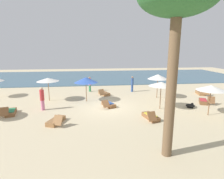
# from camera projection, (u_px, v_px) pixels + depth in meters

# --- Properties ---
(ground_plane) EXTENTS (60.00, 60.00, 0.00)m
(ground_plane) POSITION_uv_depth(u_px,v_px,m) (108.00, 107.00, 15.01)
(ground_plane) COLOR beige
(ocean_water) EXTENTS (48.00, 16.00, 0.06)m
(ocean_water) POSITION_uv_depth(u_px,v_px,m) (99.00, 77.00, 31.49)
(ocean_water) COLOR #3D6075
(ocean_water) RESTS_ON ground_plane
(umbrella_2) EXTENTS (2.11, 2.11, 2.23)m
(umbrella_2) POSITION_uv_depth(u_px,v_px,m) (86.00, 80.00, 16.36)
(umbrella_2) COLOR brown
(umbrella_2) RESTS_ON ground_plane
(umbrella_3) EXTENTS (1.94, 1.94, 2.32)m
(umbrella_3) POSITION_uv_depth(u_px,v_px,m) (158.00, 77.00, 17.52)
(umbrella_3) COLOR brown
(umbrella_3) RESTS_ON ground_plane
(umbrella_5) EXTENTS (1.97, 1.97, 2.14)m
(umbrella_5) POSITION_uv_depth(u_px,v_px,m) (48.00, 80.00, 16.49)
(umbrella_5) COLOR olive
(umbrella_5) RESTS_ON ground_plane
(umbrella_6) EXTENTS (1.99, 1.99, 2.21)m
(umbrella_6) POSITION_uv_depth(u_px,v_px,m) (211.00, 88.00, 12.83)
(umbrella_6) COLOR brown
(umbrella_6) RESTS_ON ground_plane
(umbrella_7) EXTENTS (1.96, 1.96, 2.19)m
(umbrella_7) POSITION_uv_depth(u_px,v_px,m) (161.00, 84.00, 14.25)
(umbrella_7) COLOR brown
(umbrella_7) RESTS_ON ground_plane
(lounger_0) EXTENTS (1.29, 1.74, 0.73)m
(lounger_0) POSITION_uv_depth(u_px,v_px,m) (204.00, 101.00, 16.15)
(lounger_0) COLOR brown
(lounger_0) RESTS_ON ground_plane
(lounger_1) EXTENTS (0.96, 1.75, 0.73)m
(lounger_1) POSITION_uv_depth(u_px,v_px,m) (10.00, 112.00, 13.36)
(lounger_1) COLOR brown
(lounger_1) RESTS_ON ground_plane
(lounger_2) EXTENTS (1.14, 1.76, 0.72)m
(lounger_2) POSITION_uv_depth(u_px,v_px,m) (56.00, 121.00, 11.77)
(lounger_2) COLOR olive
(lounger_2) RESTS_ON ground_plane
(lounger_3) EXTENTS (0.99, 1.77, 0.71)m
(lounger_3) POSITION_uv_depth(u_px,v_px,m) (201.00, 93.00, 19.23)
(lounger_3) COLOR olive
(lounger_3) RESTS_ON ground_plane
(lounger_4) EXTENTS (0.94, 1.74, 0.73)m
(lounger_4) POSITION_uv_depth(u_px,v_px,m) (151.00, 117.00, 12.48)
(lounger_4) COLOR brown
(lounger_4) RESTS_ON ground_plane
(lounger_5) EXTENTS (1.24, 1.76, 0.71)m
(lounger_5) POSITION_uv_depth(u_px,v_px,m) (104.00, 93.00, 19.04)
(lounger_5) COLOR olive
(lounger_5) RESTS_ON ground_plane
(lounger_6) EXTENTS (1.23, 1.79, 0.67)m
(lounger_6) POSITION_uv_depth(u_px,v_px,m) (108.00, 104.00, 15.25)
(lounger_6) COLOR brown
(lounger_6) RESTS_ON ground_plane
(person_0) EXTENTS (0.38, 0.38, 1.74)m
(person_0) POSITION_uv_depth(u_px,v_px,m) (132.00, 84.00, 20.30)
(person_0) COLOR #2D4C8C
(person_0) RESTS_ON ground_plane
(person_1) EXTENTS (0.39, 0.39, 1.68)m
(person_1) POSITION_uv_depth(u_px,v_px,m) (90.00, 84.00, 20.42)
(person_1) COLOR #338C59
(person_1) RESTS_ON ground_plane
(person_2) EXTENTS (0.35, 0.35, 1.84)m
(person_2) POSITION_uv_depth(u_px,v_px,m) (42.00, 98.00, 14.18)
(person_2) COLOR #D17299
(person_2) RESTS_ON ground_plane
(palm_0) EXTENTS (3.15, 3.15, 7.62)m
(palm_0) POSITION_uv_depth(u_px,v_px,m) (178.00, 0.00, 6.91)
(palm_0) COLOR brown
(palm_0) RESTS_ON ground_plane
(dog) EXTENTS (0.76, 0.65, 0.36)m
(dog) POSITION_uv_depth(u_px,v_px,m) (190.00, 106.00, 14.87)
(dog) COLOR black
(dog) RESTS_ON ground_plane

